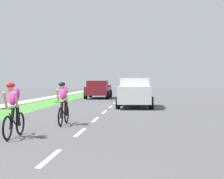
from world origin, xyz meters
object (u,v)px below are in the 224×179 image
Objects in this scene: cyclist_lead at (14,109)px; cyclist_trailing at (63,103)px; pickup_maroon at (98,89)px; suv_white at (135,92)px.

cyclist_trailing is (0.76, 3.09, 0.00)m from cyclist_lead.
cyclist_lead is at bearing -89.19° from pickup_maroon.
cyclist_lead is 0.34× the size of pickup_maroon.
suv_white reaches higher than cyclist_lead.
pickup_maroon is at bearing 108.07° from suv_white.
suv_white is (3.25, 12.04, 0.14)m from cyclist_lead.
cyclist_lead and cyclist_trailing have the same top height.
cyclist_trailing is 9.29m from suv_white.
pickup_maroon reaches higher than cyclist_lead.
suv_white reaches higher than cyclist_trailing.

